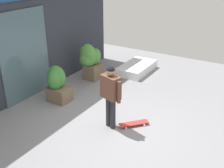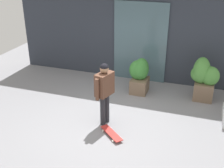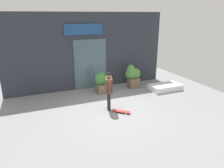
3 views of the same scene
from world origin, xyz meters
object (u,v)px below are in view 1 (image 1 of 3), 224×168
Objects in this scene: planter_box_left at (57,83)px; planter_box_right at (90,60)px; skateboarder at (111,91)px; skateboard at (134,123)px.

planter_box_right reaches higher than planter_box_left.
planter_box_left is at bearing 95.96° from skateboarder.
planter_box_left reaches higher than skateboard.
skateboarder is 1.28× the size of planter_box_right.
planter_box_right is (1.82, 0.13, 0.11)m from planter_box_left.
skateboard is (0.33, -0.47, -0.92)m from skateboarder.
skateboarder reaches higher than skateboard.
skateboard is 0.55× the size of planter_box_right.
skateboarder is at bearing 166.51° from skateboard.
planter_box_left is (0.06, 2.50, 0.51)m from skateboard.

